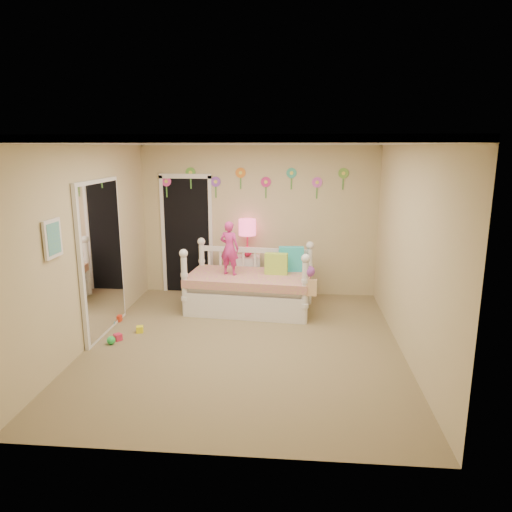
# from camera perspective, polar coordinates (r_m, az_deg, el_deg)

# --- Properties ---
(floor) EXTENTS (4.00, 4.50, 0.01)m
(floor) POSITION_cam_1_polar(r_m,az_deg,el_deg) (6.20, -1.43, -10.74)
(floor) COLOR #7F684C
(floor) RESTS_ON ground
(ceiling) EXTENTS (4.00, 4.50, 0.01)m
(ceiling) POSITION_cam_1_polar(r_m,az_deg,el_deg) (5.67, -1.58, 14.03)
(ceiling) COLOR white
(ceiling) RESTS_ON floor
(back_wall) EXTENTS (4.00, 0.01, 2.60)m
(back_wall) POSITION_cam_1_polar(r_m,az_deg,el_deg) (8.00, 0.32, 4.44)
(back_wall) COLOR tan
(back_wall) RESTS_ON floor
(left_wall) EXTENTS (0.01, 4.50, 2.60)m
(left_wall) POSITION_cam_1_polar(r_m,az_deg,el_deg) (6.34, -19.77, 1.35)
(left_wall) COLOR tan
(left_wall) RESTS_ON floor
(right_wall) EXTENTS (0.01, 4.50, 2.60)m
(right_wall) POSITION_cam_1_polar(r_m,az_deg,el_deg) (5.92, 18.11, 0.68)
(right_wall) COLOR tan
(right_wall) RESTS_ON floor
(crown_molding) EXTENTS (4.00, 4.50, 0.06)m
(crown_molding) POSITION_cam_1_polar(r_m,az_deg,el_deg) (5.67, -1.58, 13.73)
(crown_molding) COLOR white
(crown_molding) RESTS_ON ceiling
(daybed) EXTENTS (2.00, 1.20, 1.04)m
(daybed) POSITION_cam_1_polar(r_m,az_deg,el_deg) (7.31, -0.82, -2.68)
(daybed) COLOR white
(daybed) RESTS_ON floor
(pillow_turquoise) EXTENTS (0.40, 0.17, 0.39)m
(pillow_turquoise) POSITION_cam_1_polar(r_m,az_deg,el_deg) (7.46, 4.30, -0.37)
(pillow_turquoise) COLOR #25B8BD
(pillow_turquoise) RESTS_ON daybed
(pillow_lime) EXTENTS (0.36, 0.15, 0.33)m
(pillow_lime) POSITION_cam_1_polar(r_m,az_deg,el_deg) (7.26, 2.47, -0.96)
(pillow_lime) COLOR #B0DE43
(pillow_lime) RESTS_ON daybed
(child) EXTENTS (0.35, 0.28, 0.84)m
(child) POSITION_cam_1_polar(r_m,az_deg,el_deg) (7.19, -3.26, 0.96)
(child) COLOR #CF2F87
(child) RESTS_ON daybed
(nightstand) EXTENTS (0.45, 0.36, 0.70)m
(nightstand) POSITION_cam_1_polar(r_m,az_deg,el_deg) (8.05, -1.04, -2.45)
(nightstand) COLOR white
(nightstand) RESTS_ON floor
(table_lamp) EXTENTS (0.29, 0.29, 0.64)m
(table_lamp) POSITION_cam_1_polar(r_m,az_deg,el_deg) (7.87, -1.07, 2.95)
(table_lamp) COLOR #FB2157
(table_lamp) RESTS_ON nightstand
(closet_doorway) EXTENTS (0.90, 0.04, 2.07)m
(closet_doorway) POSITION_cam_1_polar(r_m,az_deg,el_deg) (8.23, -8.41, 2.67)
(closet_doorway) COLOR black
(closet_doorway) RESTS_ON back_wall
(flower_decals) EXTENTS (3.40, 0.02, 0.50)m
(flower_decals) POSITION_cam_1_polar(r_m,az_deg,el_deg) (7.93, -0.34, 9.01)
(flower_decals) COLOR #B2668C
(flower_decals) RESTS_ON back_wall
(mirror_closet) EXTENTS (0.07, 1.30, 2.10)m
(mirror_closet) POSITION_cam_1_polar(r_m,az_deg,el_deg) (6.65, -18.23, -0.23)
(mirror_closet) COLOR white
(mirror_closet) RESTS_ON left_wall
(wall_picture) EXTENTS (0.05, 0.34, 0.42)m
(wall_picture) POSITION_cam_1_polar(r_m,az_deg,el_deg) (5.49, -23.54, 1.96)
(wall_picture) COLOR white
(wall_picture) RESTS_ON left_wall
(hanging_bag) EXTENTS (0.20, 0.16, 0.36)m
(hanging_bag) POSITION_cam_1_polar(r_m,az_deg,el_deg) (6.74, 6.48, -3.14)
(hanging_bag) COLOR beige
(hanging_bag) RESTS_ON daybed
(toy_scatter) EXTENTS (0.98, 1.40, 0.11)m
(toy_scatter) POSITION_cam_1_polar(r_m,az_deg,el_deg) (6.67, -16.65, -9.04)
(toy_scatter) COLOR #996666
(toy_scatter) RESTS_ON floor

